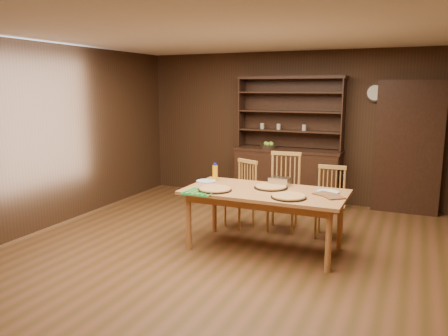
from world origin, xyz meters
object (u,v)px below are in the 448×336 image
at_px(dining_table, 265,197).
at_px(chair_center, 284,189).
at_px(china_hutch, 288,169).
at_px(chair_left, 243,191).
at_px(juice_bottle, 215,172).
at_px(chair_right, 330,199).

height_order(dining_table, chair_center, chair_center).
distance_m(china_hutch, chair_left, 1.56).
xyz_separation_m(chair_left, chair_center, (0.58, 0.10, 0.07)).
bearing_deg(dining_table, chair_left, 127.16).
relative_size(chair_left, juice_bottle, 4.09).
bearing_deg(chair_center, dining_table, -94.13).
distance_m(chair_left, chair_center, 0.60).
bearing_deg(chair_center, china_hutch, 98.83).
height_order(china_hutch, chair_left, china_hutch).
relative_size(china_hutch, chair_left, 2.26).
bearing_deg(juice_bottle, dining_table, -19.40).
relative_size(china_hutch, chair_center, 1.99).
distance_m(china_hutch, chair_right, 1.80).
distance_m(dining_table, chair_right, 1.07).
height_order(china_hutch, juice_bottle, china_hutch).
bearing_deg(china_hutch, chair_left, -98.25).
height_order(china_hutch, dining_table, china_hutch).
xyz_separation_m(dining_table, chair_right, (0.64, 0.85, -0.17)).
bearing_deg(chair_left, chair_center, 33.94).
bearing_deg(china_hutch, chair_center, -76.08).
distance_m(china_hutch, juice_bottle, 2.11).
height_order(dining_table, chair_left, chair_left).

